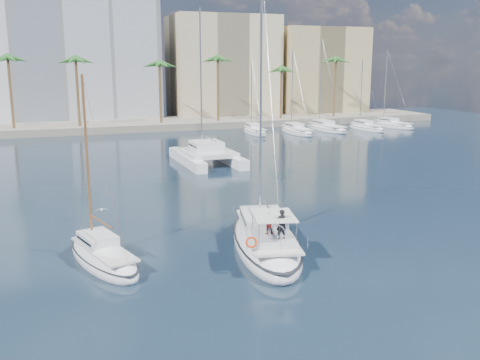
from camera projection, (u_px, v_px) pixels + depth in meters
name	position (u px, v px, depth m)	size (l,w,h in m)	color
ground	(229.00, 233.00, 36.07)	(160.00, 160.00, 0.00)	black
quay	(117.00, 125.00, 92.04)	(120.00, 14.00, 1.20)	gray
building_modern	(38.00, 46.00, 96.24)	(42.00, 16.00, 28.00)	silver
building_beige	(222.00, 68.00, 105.49)	(20.00, 14.00, 20.00)	beige
building_tan_right	(317.00, 73.00, 110.42)	(18.00, 12.00, 18.00)	tan
palm_centre	(117.00, 68.00, 86.27)	(3.60, 3.60, 12.30)	brown
palm_right	(307.00, 67.00, 97.41)	(3.60, 3.60, 12.30)	brown
main_sloop	(266.00, 241.00, 32.82)	(6.46, 12.57, 17.84)	white
small_sloop	(103.00, 257.00, 30.44)	(4.59, 8.21, 11.26)	white
catamaran	(207.00, 153.00, 60.58)	(6.17, 11.88, 17.15)	white
seagull	(101.00, 210.00, 39.59)	(0.98, 0.42, 0.18)	silver
moored_yacht_a	(255.00, 134.00, 85.85)	(2.72, 9.35, 11.90)	white
moored_yacht_b	(297.00, 133.00, 86.14)	(3.14, 10.78, 13.72)	white
moored_yacht_c	(326.00, 130.00, 90.11)	(3.55, 12.21, 15.54)	white
moored_yacht_d	(366.00, 130.00, 90.40)	(2.72, 9.35, 11.90)	white
moored_yacht_e	(392.00, 127.00, 94.37)	(3.14, 10.78, 13.72)	white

